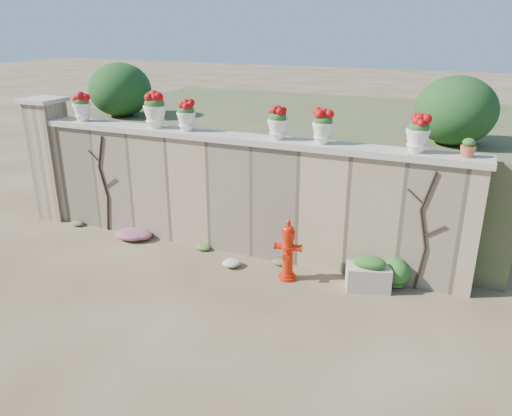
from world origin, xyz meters
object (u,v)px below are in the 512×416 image
at_px(fire_hydrant, 288,250).
at_px(urn_pot_0, 82,107).
at_px(terracotta_pot, 468,149).
at_px(planter_box, 368,274).

height_order(fire_hydrant, urn_pot_0, urn_pot_0).
height_order(fire_hydrant, terracotta_pot, terracotta_pot).
xyz_separation_m(fire_hydrant, planter_box, (1.25, 0.19, -0.25)).
xyz_separation_m(fire_hydrant, terracotta_pot, (2.39, 0.70, 1.71)).
height_order(fire_hydrant, planter_box, fire_hydrant).
height_order(urn_pot_0, terracotta_pot, urn_pot_0).
bearing_deg(planter_box, terracotta_pot, 7.04).
distance_m(urn_pot_0, terracotta_pot, 6.86).
relative_size(planter_box, urn_pot_0, 1.39).
bearing_deg(terracotta_pot, urn_pot_0, 180.00).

